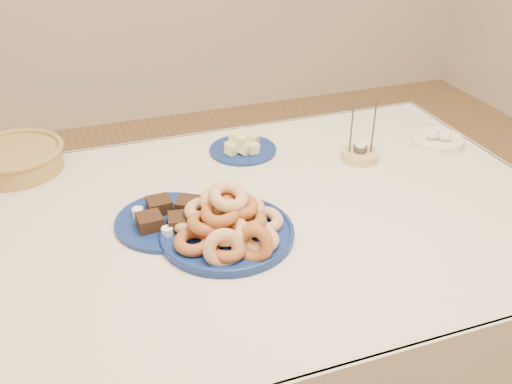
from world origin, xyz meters
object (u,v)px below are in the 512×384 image
wicker_basket (15,158)px  egg_bowl (438,139)px  donut_platter (228,225)px  candle_holder (360,154)px  brownie_plate (169,218)px  dining_table (250,247)px  melon_plate (242,145)px

wicker_basket → egg_bowl: bearing=-11.7°
donut_platter → candle_holder: (0.52, 0.27, -0.02)m
donut_platter → brownie_plate: size_ratio=1.23×
donut_platter → candle_holder: bearing=27.9°
dining_table → wicker_basket: 0.77m
dining_table → egg_bowl: egg_bowl is taller
dining_table → egg_bowl: size_ratio=7.77×
donut_platter → brownie_plate: 0.17m
dining_table → egg_bowl: 0.76m
melon_plate → egg_bowl: size_ratio=1.08×
candle_holder → egg_bowl: bearing=2.0°
donut_platter → egg_bowl: 0.86m
candle_holder → egg_bowl: 0.30m
wicker_basket → candle_holder: 1.05m
wicker_basket → egg_bowl: (1.31, -0.27, -0.02)m
melon_plate → wicker_basket: size_ratio=0.71×
donut_platter → dining_table: bearing=43.8°
wicker_basket → candle_holder: (1.02, -0.28, -0.02)m
egg_bowl → candle_holder: bearing=-178.0°
melon_plate → donut_platter: bearing=-112.6°
dining_table → brownie_plate: 0.25m
dining_table → candle_holder: bearing=24.0°
candle_holder → wicker_basket: bearing=164.4°
dining_table → donut_platter: donut_platter is taller
brownie_plate → wicker_basket: wicker_basket is taller
donut_platter → brownie_plate: (-0.13, 0.12, -0.02)m
donut_platter → egg_bowl: (0.81, 0.28, -0.02)m
melon_plate → brownie_plate: 0.45m
dining_table → egg_bowl: bearing=15.5°
dining_table → wicker_basket: (-0.58, 0.47, 0.15)m
candle_holder → egg_bowl: size_ratio=0.88×
donut_platter → egg_bowl: donut_platter is taller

